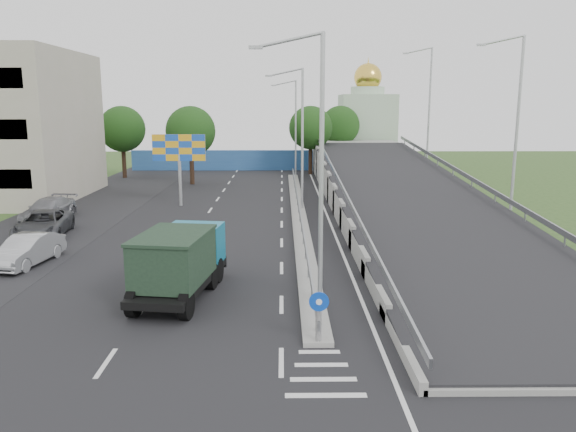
{
  "coord_description": "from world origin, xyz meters",
  "views": [
    {
      "loc": [
        -1.16,
        -14.8,
        7.68
      ],
      "look_at": [
        -0.87,
        12.84,
        2.2
      ],
      "focal_mm": 35.0,
      "sensor_mm": 36.0,
      "label": 1
    }
  ],
  "objects_px": {
    "parked_car_c": "(43,224)",
    "parked_car_d": "(48,210)",
    "lamp_post_near": "(316,156)",
    "dump_truck": "(180,259)",
    "sign_bollard": "(319,316)",
    "billboard": "(179,152)",
    "church": "(367,123)",
    "parked_car_b": "(27,250)",
    "lamp_post_far": "(294,123)",
    "lamp_post_mid": "(300,131)"
  },
  "relations": [
    {
      "from": "parked_car_c",
      "to": "lamp_post_mid",
      "type": "bearing_deg",
      "value": 20.55
    },
    {
      "from": "sign_bollard",
      "to": "lamp_post_mid",
      "type": "bearing_deg",
      "value": 89.74
    },
    {
      "from": "lamp_post_near",
      "to": "dump_truck",
      "type": "xyz_separation_m",
      "value": [
        -5.4,
        1.15,
        -4.26
      ]
    },
    {
      "from": "parked_car_c",
      "to": "parked_car_d",
      "type": "relative_size",
      "value": 1.06
    },
    {
      "from": "sign_bollard",
      "to": "church",
      "type": "xyz_separation_m",
      "value": [
        10.0,
        57.83,
        4.28
      ]
    },
    {
      "from": "billboard",
      "to": "parked_car_c",
      "type": "xyz_separation_m",
      "value": [
        -6.27,
        -10.32,
        -3.41
      ]
    },
    {
      "from": "church",
      "to": "parked_car_d",
      "type": "bearing_deg",
      "value": -125.63
    },
    {
      "from": "billboard",
      "to": "dump_truck",
      "type": "relative_size",
      "value": 0.83
    },
    {
      "from": "billboard",
      "to": "church",
      "type": "bearing_deg",
      "value": 59.3
    },
    {
      "from": "dump_truck",
      "to": "billboard",
      "type": "bearing_deg",
      "value": 108.27
    },
    {
      "from": "lamp_post_near",
      "to": "parked_car_c",
      "type": "relative_size",
      "value": 1.82
    },
    {
      "from": "lamp_post_mid",
      "to": "parked_car_d",
      "type": "bearing_deg",
      "value": -168.21
    },
    {
      "from": "parked_car_c",
      "to": "parked_car_d",
      "type": "xyz_separation_m",
      "value": [
        -1.65,
        4.76,
        -0.01
      ]
    },
    {
      "from": "billboard",
      "to": "parked_car_c",
      "type": "height_order",
      "value": "billboard"
    },
    {
      "from": "parked_car_d",
      "to": "church",
      "type": "bearing_deg",
      "value": 59.43
    },
    {
      "from": "dump_truck",
      "to": "parked_car_c",
      "type": "height_order",
      "value": "dump_truck"
    },
    {
      "from": "sign_bollard",
      "to": "dump_truck",
      "type": "distance_m",
      "value": 7.29
    },
    {
      "from": "billboard",
      "to": "dump_truck",
      "type": "xyz_separation_m",
      "value": [
        3.71,
        -20.85,
        -2.64
      ]
    },
    {
      "from": "lamp_post_mid",
      "to": "dump_truck",
      "type": "xyz_separation_m",
      "value": [
        -5.4,
        -18.85,
        -4.26
      ]
    },
    {
      "from": "church",
      "to": "billboard",
      "type": "distance_m",
      "value": 37.23
    },
    {
      "from": "parked_car_c",
      "to": "parked_car_d",
      "type": "distance_m",
      "value": 5.04
    },
    {
      "from": "lamp_post_mid",
      "to": "dump_truck",
      "type": "bearing_deg",
      "value": -106.0
    },
    {
      "from": "lamp_post_far",
      "to": "parked_car_d",
      "type": "xyz_separation_m",
      "value": [
        -17.03,
        -23.56,
        -5.05
      ]
    },
    {
      "from": "lamp_post_mid",
      "to": "lamp_post_far",
      "type": "relative_size",
      "value": 1.0
    },
    {
      "from": "billboard",
      "to": "parked_car_b",
      "type": "relative_size",
      "value": 1.22
    },
    {
      "from": "dump_truck",
      "to": "parked_car_b",
      "type": "xyz_separation_m",
      "value": [
        -8.29,
        4.62,
        -0.81
      ]
    },
    {
      "from": "billboard",
      "to": "sign_bollard",
      "type": "bearing_deg",
      "value": -70.79
    },
    {
      "from": "sign_bollard",
      "to": "parked_car_b",
      "type": "relative_size",
      "value": 0.37
    },
    {
      "from": "parked_car_b",
      "to": "church",
      "type": "bearing_deg",
      "value": 72.86
    },
    {
      "from": "dump_truck",
      "to": "parked_car_c",
      "type": "distance_m",
      "value": 14.53
    },
    {
      "from": "parked_car_c",
      "to": "lamp_post_near",
      "type": "bearing_deg",
      "value": -45.07
    },
    {
      "from": "lamp_post_near",
      "to": "parked_car_b",
      "type": "distance_m",
      "value": 15.7
    },
    {
      "from": "parked_car_c",
      "to": "parked_car_d",
      "type": "bearing_deg",
      "value": 101.21
    },
    {
      "from": "sign_bollard",
      "to": "lamp_post_far",
      "type": "xyz_separation_m",
      "value": [
        0.11,
        43.83,
        4.77
      ]
    },
    {
      "from": "lamp_post_far",
      "to": "billboard",
      "type": "relative_size",
      "value": 1.83
    },
    {
      "from": "sign_bollard",
      "to": "parked_car_c",
      "type": "xyz_separation_m",
      "value": [
        -15.27,
        15.51,
        -0.26
      ]
    },
    {
      "from": "lamp_post_near",
      "to": "parked_car_d",
      "type": "xyz_separation_m",
      "value": [
        -17.03,
        16.44,
        -5.05
      ]
    },
    {
      "from": "church",
      "to": "billboard",
      "type": "height_order",
      "value": "church"
    },
    {
      "from": "lamp_post_mid",
      "to": "parked_car_c",
      "type": "height_order",
      "value": "lamp_post_mid"
    },
    {
      "from": "billboard",
      "to": "parked_car_b",
      "type": "xyz_separation_m",
      "value": [
        -4.59,
        -16.23,
        -3.44
      ]
    },
    {
      "from": "lamp_post_far",
      "to": "parked_car_b",
      "type": "bearing_deg",
      "value": -111.81
    },
    {
      "from": "lamp_post_near",
      "to": "lamp_post_mid",
      "type": "bearing_deg",
      "value": 90.0
    },
    {
      "from": "sign_bollard",
      "to": "parked_car_b",
      "type": "height_order",
      "value": "sign_bollard"
    },
    {
      "from": "sign_bollard",
      "to": "billboard",
      "type": "xyz_separation_m",
      "value": [
        -9.0,
        25.83,
        3.15
      ]
    },
    {
      "from": "dump_truck",
      "to": "lamp_post_near",
      "type": "bearing_deg",
      "value": -3.86
    },
    {
      "from": "lamp_post_far",
      "to": "dump_truck",
      "type": "bearing_deg",
      "value": -97.92
    },
    {
      "from": "billboard",
      "to": "parked_car_d",
      "type": "xyz_separation_m",
      "value": [
        -7.92,
        -5.56,
        -3.43
      ]
    },
    {
      "from": "parked_car_d",
      "to": "dump_truck",
      "type": "bearing_deg",
      "value": -47.69
    },
    {
      "from": "billboard",
      "to": "parked_car_d",
      "type": "bearing_deg",
      "value": -144.95
    },
    {
      "from": "parked_car_c",
      "to": "church",
      "type": "bearing_deg",
      "value": 51.3
    }
  ]
}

